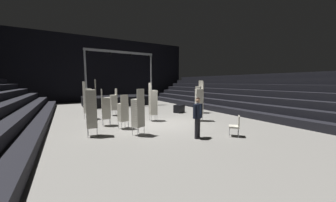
% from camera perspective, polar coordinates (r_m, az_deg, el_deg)
% --- Properties ---
extents(ground_plane, '(22.00, 30.00, 0.10)m').
position_cam_1_polar(ground_plane, '(10.57, -1.96, -7.50)').
color(ground_plane, slate).
extents(arena_end_wall, '(22.00, 0.30, 8.00)m').
position_cam_1_polar(arena_end_wall, '(24.60, -18.91, 9.42)').
color(arena_end_wall, black).
rests_on(arena_end_wall, ground_plane).
extents(bleacher_bank_right, '(5.25, 24.00, 3.15)m').
position_cam_1_polar(bleacher_bank_right, '(16.63, 22.63, 2.66)').
color(bleacher_bank_right, black).
rests_on(bleacher_bank_right, ground_plane).
extents(stage_riser, '(6.89, 3.51, 5.42)m').
position_cam_1_polar(stage_riser, '(19.67, -15.68, 0.40)').
color(stage_riser, black).
rests_on(stage_riser, ground_plane).
extents(man_with_tie, '(0.56, 0.36, 1.79)m').
position_cam_1_polar(man_with_tie, '(7.78, 9.52, -4.48)').
color(man_with_tie, black).
rests_on(man_with_tie, ground_plane).
extents(chair_stack_front_left, '(0.53, 0.53, 2.56)m').
position_cam_1_polar(chair_stack_front_left, '(14.24, 9.98, 1.35)').
color(chair_stack_front_left, '#B2B5BA').
rests_on(chair_stack_front_left, ground_plane).
extents(chair_stack_front_right, '(0.59, 0.59, 2.48)m').
position_cam_1_polar(chair_stack_front_right, '(11.25, 9.97, -0.11)').
color(chair_stack_front_right, '#B2B5BA').
rests_on(chair_stack_front_right, ground_plane).
extents(chair_stack_mid_left, '(0.50, 0.50, 2.56)m').
position_cam_1_polar(chair_stack_mid_left, '(8.61, -23.27, -2.12)').
color(chair_stack_mid_left, '#B2B5BA').
rests_on(chair_stack_mid_left, ground_plane).
extents(chair_stack_mid_right, '(0.57, 0.57, 2.14)m').
position_cam_1_polar(chair_stack_mid_right, '(8.21, -9.59, -3.57)').
color(chair_stack_mid_right, '#B2B5BA').
rests_on(chair_stack_mid_right, ground_plane).
extents(chair_stack_mid_centre, '(0.49, 0.49, 2.05)m').
position_cam_1_polar(chair_stack_mid_centre, '(10.45, -19.33, -1.99)').
color(chair_stack_mid_centre, '#B2B5BA').
rests_on(chair_stack_mid_centre, ground_plane).
extents(chair_stack_rear_left, '(0.53, 0.53, 2.48)m').
position_cam_1_polar(chair_stack_rear_left, '(12.74, -24.35, 0.16)').
color(chair_stack_rear_left, '#B2B5BA').
rests_on(chair_stack_rear_left, ground_plane).
extents(chair_stack_rear_right, '(0.51, 0.51, 1.79)m').
position_cam_1_polar(chair_stack_rear_right, '(9.56, -14.21, -3.32)').
color(chair_stack_rear_right, '#B2B5BA').
rests_on(chair_stack_rear_right, ground_plane).
extents(chair_stack_rear_centre, '(0.48, 0.48, 2.39)m').
position_cam_1_polar(chair_stack_rear_centre, '(11.12, -4.84, -0.33)').
color(chair_stack_rear_centre, '#B2B5BA').
rests_on(chair_stack_rear_centre, ground_plane).
extents(chair_stack_aisle_left, '(0.46, 0.46, 1.96)m').
position_cam_1_polar(chair_stack_aisle_left, '(13.55, -16.99, -0.32)').
color(chair_stack_aisle_left, '#B2B5BA').
rests_on(chair_stack_aisle_left, ground_plane).
extents(equipment_road_case, '(1.08, 0.97, 0.62)m').
position_cam_1_polar(equipment_road_case, '(14.32, 3.60, -2.45)').
color(equipment_road_case, black).
rests_on(equipment_road_case, ground_plane).
extents(loose_chair_near_man, '(0.62, 0.62, 0.95)m').
position_cam_1_polar(loose_chair_near_man, '(8.57, 20.89, -7.13)').
color(loose_chair_near_man, '#B2B5BA').
rests_on(loose_chair_near_man, ground_plane).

